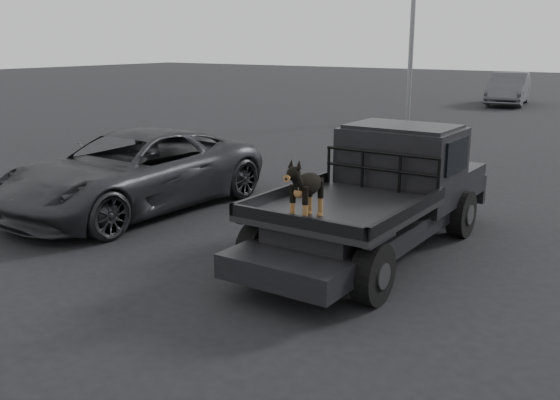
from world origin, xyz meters
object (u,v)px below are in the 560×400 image
Objects in this scene: flatbed_ute at (373,223)px; distant_car_a at (509,89)px; dog at (307,189)px; parked_suv at (133,171)px.

flatbed_ute is 1.15× the size of distant_car_a.
distant_car_a is at bearing 99.25° from dog.
dog is 4.88m from parked_suv.
parked_suv is (-4.63, 1.42, -0.56)m from dog.
flatbed_ute is 4.74m from parked_suv.
distant_car_a is (0.52, 23.85, 0.04)m from parked_suv.
parked_suv is at bearing 162.96° from dog.
dog is at bearing -88.90° from distant_car_a.
dog is 0.16× the size of distant_car_a.
flatbed_ute is at bearing 86.95° from dog.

